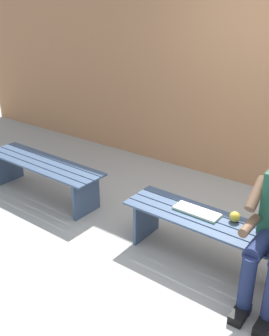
% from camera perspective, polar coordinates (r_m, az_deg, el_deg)
% --- Properties ---
extents(ground_plane, '(10.00, 7.00, 0.04)m').
position_cam_1_polar(ground_plane, '(3.47, -13.19, -15.54)').
color(ground_plane, '#9E9E99').
extents(brick_wall, '(9.50, 0.24, 2.78)m').
position_cam_1_polar(brick_wall, '(4.77, 17.05, 13.82)').
color(brick_wall, '#B27A51').
rests_on(brick_wall, ground).
extents(bench_near, '(1.71, 0.45, 0.43)m').
position_cam_1_polar(bench_near, '(3.39, 11.95, -9.24)').
color(bench_near, '#384C6B').
rests_on(bench_near, ground).
extents(bench_far, '(1.57, 0.45, 0.43)m').
position_cam_1_polar(bench_far, '(4.55, -13.09, -0.35)').
color(bench_far, '#384C6B').
rests_on(bench_far, ground).
extents(apple, '(0.09, 0.09, 0.09)m').
position_cam_1_polar(apple, '(3.36, 14.35, -6.88)').
color(apple, gold).
rests_on(apple, bench_near).
extents(book_open, '(0.41, 0.17, 0.02)m').
position_cam_1_polar(book_open, '(3.44, 9.04, -6.30)').
color(book_open, white).
rests_on(book_open, bench_near).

